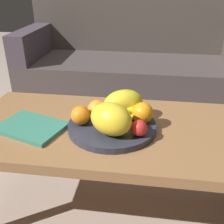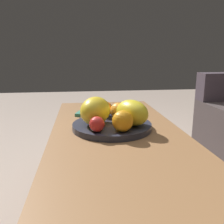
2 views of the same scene
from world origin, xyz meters
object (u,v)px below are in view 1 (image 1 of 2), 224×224
Objects in this scene: melon_large_front at (124,103)px; melon_smaller_beside at (111,119)px; fruit_bowl at (112,126)px; magazine at (31,127)px; couch at (132,69)px; orange_right at (81,115)px; coffee_table at (121,138)px; apple_right at (139,128)px; orange_left at (143,113)px; banana_bunch at (118,111)px; orange_front at (97,109)px.

melon_smaller_beside is (-0.03, -0.15, 0.01)m from melon_large_front.
magazine is (-0.32, -0.04, -0.00)m from fruit_bowl.
melon_smaller_beside reaches higher than melon_large_front.
couch is 1.25m from orange_right.
coffee_table is 0.16m from apple_right.
fruit_bowl is at bearing 146.05° from apple_right.
coffee_table is at bearing 27.37° from fruit_bowl.
orange_left is (0.12, -1.18, 0.21)m from couch.
orange_left reaches higher than magazine.
coffee_table is at bearing -174.41° from orange_left.
orange_left is 1.12× the size of orange_right.
magazine is (-0.32, 0.03, -0.08)m from melon_smaller_beside.
banana_bunch reaches higher than fruit_bowl.
melon_large_front is 2.15× the size of orange_front.
couch is at bearing 91.03° from banana_bunch.
melon_large_front is 0.66× the size of magazine.
fruit_bowl is 0.13m from orange_right.
melon_smaller_beside is 0.14m from orange_right.
coffee_table is 0.15m from orange_front.
banana_bunch is (-0.02, -0.03, -0.03)m from melon_large_front.
melon_large_front is (0.00, 0.06, 0.13)m from coffee_table.
banana_bunch reaches higher than magazine.
couch is 20.52× the size of orange_left.
banana_bunch is at bearing 8.59° from orange_front.
banana_bunch is (-0.10, 0.02, -0.01)m from orange_left.
melon_large_front is 0.17m from apple_right.
fruit_bowl is 2.14× the size of melon_smaller_beside.
banana_bunch is at bearing -125.47° from melon_large_front.
apple_right reaches higher than magazine.
orange_front reaches higher than banana_bunch.
apple_right is 0.43m from magazine.
fruit_bowl reaches higher than coffee_table.
banana_bunch is (0.14, 0.07, -0.01)m from orange_right.
melon_smaller_beside reaches higher than orange_front.
banana_bunch is 0.70× the size of magazine.
banana_bunch is at bearing 119.29° from coffee_table.
magazine is (-0.43, -0.07, -0.06)m from orange_left.
couch is 10.56× the size of melon_smaller_beside.
melon_smaller_beside is at bearing 12.77° from magazine.
fruit_bowl is at bearing -115.68° from melon_large_front.
orange_right reaches higher than apple_right.
banana_bunch is (0.08, 0.01, -0.01)m from orange_front.
orange_front reaches higher than coffee_table.
orange_front reaches higher than fruit_bowl.
melon_large_front is at bearing -87.89° from couch.
melon_large_front reaches higher than coffee_table.
couch is at bearing 94.96° from apple_right.
magazine is (-0.25, -0.08, -0.06)m from orange_front.
melon_large_front is at bearing 37.14° from magazine.
melon_large_front is 0.10m from orange_left.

